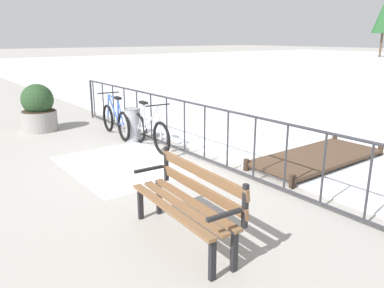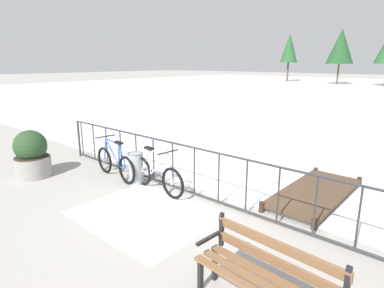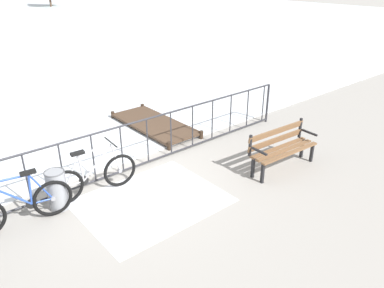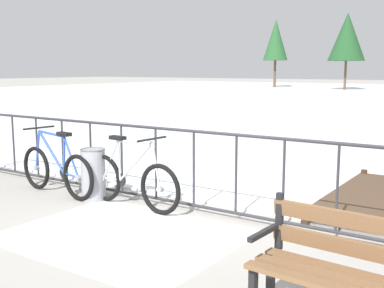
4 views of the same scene
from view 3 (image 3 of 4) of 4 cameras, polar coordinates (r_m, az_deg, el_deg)
name	(u,v)px [view 3 (image 3 of 4)]	position (r m, az deg, el deg)	size (l,w,h in m)	color
ground_plane	(124,174)	(7.86, -10.32, -4.48)	(160.00, 160.00, 0.00)	#9E9991
snow_patch	(152,201)	(6.91, -6.18, -8.63)	(2.49, 2.00, 0.01)	white
railing_fence	(122,149)	(7.60, -10.64, -0.80)	(9.06, 0.06, 1.07)	#2D2D33
bicycle_near_railing	(93,177)	(7.12, -14.76, -4.85)	(1.71, 0.52, 0.97)	black
bicycle_second	(19,206)	(6.69, -24.76, -8.61)	(1.71, 0.52, 0.97)	black
park_bench	(281,145)	(7.96, 13.42, -0.21)	(1.63, 0.58, 0.89)	brown
trash_bin	(57,190)	(6.91, -19.82, -6.54)	(0.35, 0.35, 0.73)	gray
wooden_dock	(154,124)	(9.94, -5.77, 3.10)	(1.10, 2.73, 0.20)	#4C3828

